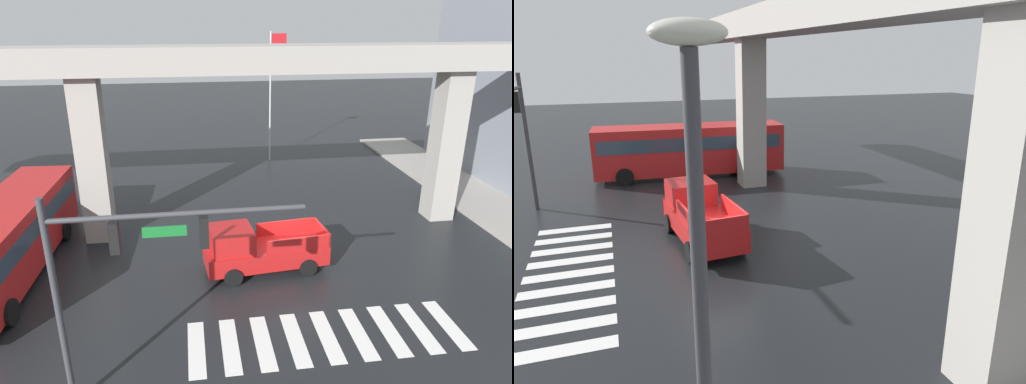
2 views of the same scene
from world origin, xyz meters
The scene contains 8 objects.
ground_plane centered at (0.00, 0.00, 0.00)m, with size 120.00×120.00×0.00m, color black.
crosswalk_stripes centered at (0.00, -4.99, 0.01)m, with size 9.35×2.80×0.01m.
elevated_overpass centered at (0.00, 3.95, 7.65)m, with size 53.90×2.16×8.95m.
pickup_truck centered at (-1.63, -0.31, 0.99)m, with size 5.27×2.47×2.08m.
city_bus centered at (-11.84, 1.11, 1.72)m, with size 3.22×10.92×2.99m.
traffic_signal_mast centered at (-6.14, -6.81, 4.39)m, with size 6.49×0.32×6.20m.
street_lamp_mid_block centered at (11.16, 6.55, 4.56)m, with size 0.44×0.70×7.24m.
flagpole centered at (1.75, 15.57, 5.36)m, with size 1.16×0.12×9.18m.
Camera 1 is at (-4.31, -17.59, 10.21)m, focal length 32.82 mm.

